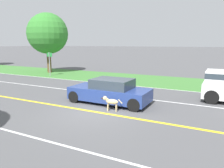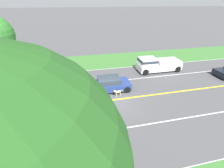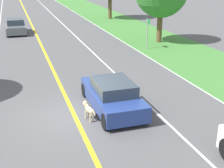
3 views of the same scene
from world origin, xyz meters
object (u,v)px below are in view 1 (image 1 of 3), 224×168
dog (111,102)px  street_sign (50,61)px  ego_car (110,92)px  roadside_tree_right_near (48,34)px

dog → street_sign: 13.12m
street_sign → ego_car: bearing=-121.3°
ego_car → dog: 1.47m
dog → roadside_tree_right_near: bearing=39.2°
ego_car → dog: bearing=-151.4°
dog → street_sign: bearing=41.2°
ego_car → dog: ego_car is taller
ego_car → roadside_tree_right_near: roadside_tree_right_near is taller
ego_car → dog: (-1.28, -0.70, -0.18)m
dog → ego_car: bearing=14.3°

